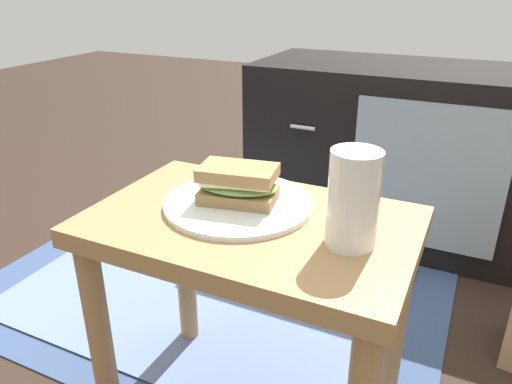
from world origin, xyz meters
name	(u,v)px	position (x,y,z in m)	size (l,w,h in m)	color
side_table	(251,263)	(0.00, 0.00, 0.37)	(0.56, 0.36, 0.46)	#A37A4C
tv_cabinet	(398,153)	(0.09, 0.95, 0.29)	(0.96, 0.46, 0.58)	black
area_rug	(210,290)	(-0.30, 0.33, 0.00)	(1.29, 0.89, 0.01)	#384C72
plate	(239,203)	(-0.04, 0.03, 0.47)	(0.27, 0.27, 0.01)	silver
sandwich_front	(238,184)	(-0.04, 0.03, 0.50)	(0.16, 0.11, 0.07)	#9E7A4C
beer_glass	(353,200)	(0.18, -0.01, 0.53)	(0.08, 0.08, 0.15)	silver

